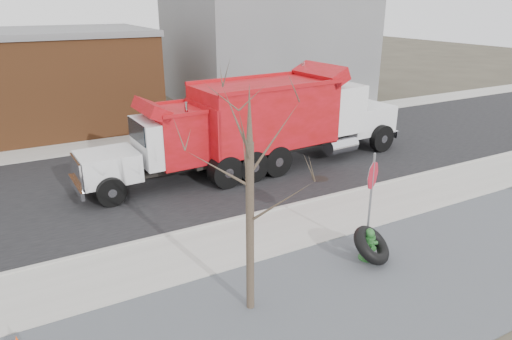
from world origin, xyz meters
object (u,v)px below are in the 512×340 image
stop_sign (372,186)px  dump_truck_red_a (292,115)px  dump_truck_red_b (188,139)px  truck_tire (371,245)px  fire_hydrant (369,245)px

stop_sign → dump_truck_red_a: 7.90m
stop_sign → dump_truck_red_b: (-2.37, 7.63, -0.31)m
stop_sign → dump_truck_red_b: 8.00m
truck_tire → dump_truck_red_b: bearing=104.3°
truck_tire → stop_sign: stop_sign is taller
truck_tire → dump_truck_red_b: size_ratio=0.20×
stop_sign → dump_truck_red_a: size_ratio=0.28×
stop_sign → truck_tire: bearing=-126.6°
dump_truck_red_b → truck_tire: bearing=101.6°
fire_hydrant → stop_sign: bearing=65.9°
truck_tire → dump_truck_red_a: size_ratio=0.15×
truck_tire → dump_truck_red_a: 8.61m
dump_truck_red_a → dump_truck_red_b: (-4.69, 0.07, -0.39)m
stop_sign → fire_hydrant: bearing=-131.8°
stop_sign → dump_truck_red_a: bearing=66.7°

